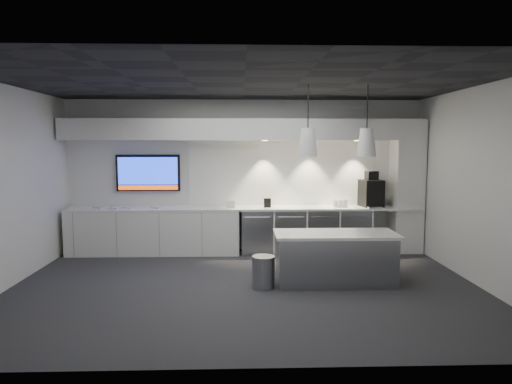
{
  "coord_description": "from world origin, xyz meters",
  "views": [
    {
      "loc": [
        -0.06,
        -6.63,
        2.13
      ],
      "look_at": [
        0.2,
        1.1,
        1.31
      ],
      "focal_mm": 32.0,
      "sensor_mm": 36.0,
      "label": 1
    }
  ],
  "objects_px": {
    "wall_tv": "(148,173)",
    "island": "(335,258)",
    "bin": "(263,272)",
    "coffee_machine": "(371,192)"
  },
  "relations": [
    {
      "from": "island",
      "to": "bin",
      "type": "bearing_deg",
      "value": -169.98
    },
    {
      "from": "wall_tv",
      "to": "bin",
      "type": "height_order",
      "value": "wall_tv"
    },
    {
      "from": "wall_tv",
      "to": "coffee_machine",
      "type": "height_order",
      "value": "wall_tv"
    },
    {
      "from": "wall_tv",
      "to": "bin",
      "type": "distance_m",
      "value": 3.56
    },
    {
      "from": "wall_tv",
      "to": "island",
      "type": "relative_size",
      "value": 0.67
    },
    {
      "from": "wall_tv",
      "to": "coffee_machine",
      "type": "distance_m",
      "value": 4.42
    },
    {
      "from": "wall_tv",
      "to": "island",
      "type": "distance_m",
      "value": 4.17
    },
    {
      "from": "wall_tv",
      "to": "bin",
      "type": "bearing_deg",
      "value": -49.04
    },
    {
      "from": "island",
      "to": "bin",
      "type": "xyz_separation_m",
      "value": [
        -1.11,
        -0.19,
        -0.16
      ]
    },
    {
      "from": "island",
      "to": "bin",
      "type": "relative_size",
      "value": 3.87
    }
  ]
}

